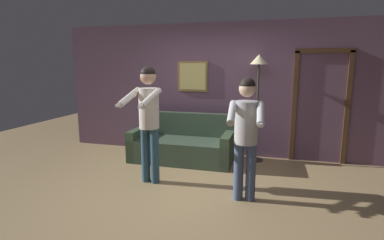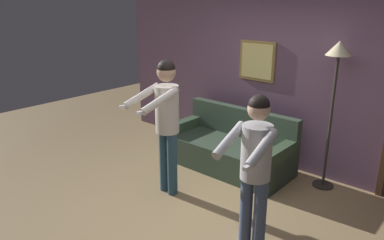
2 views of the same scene
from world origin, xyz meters
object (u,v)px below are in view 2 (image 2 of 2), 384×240
Objects in this scene: couch at (230,150)px; torchiere_lamp at (337,68)px; person_standing_right at (255,160)px; person_standing_left at (166,115)px.

torchiere_lamp reaches higher than couch.
person_standing_right is (-0.03, -1.78, -0.66)m from torchiere_lamp.
couch is at bearing -165.25° from torchiere_lamp.
couch is at bearing 82.50° from person_standing_left.
couch is 1.07× the size of person_standing_left.
person_standing_right is (1.46, -0.24, -0.11)m from person_standing_left.
torchiere_lamp is 1.12× the size of person_standing_left.
torchiere_lamp is at bearing 45.80° from person_standing_left.
couch is at bearing 132.42° from person_standing_right.
person_standing_left is 1.49m from person_standing_right.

